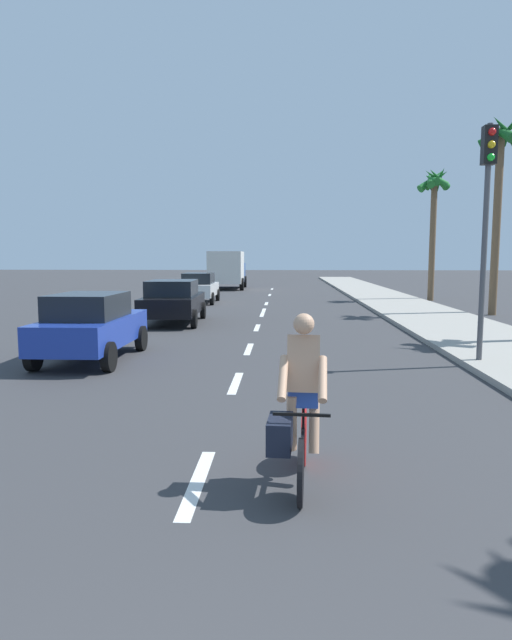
% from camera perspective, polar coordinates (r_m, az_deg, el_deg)
% --- Properties ---
extents(ground_plane, '(160.00, 160.00, 0.00)m').
position_cam_1_polar(ground_plane, '(20.58, 0.41, -0.06)').
color(ground_plane, '#38383A').
extents(sidewalk_strip, '(3.60, 80.00, 0.14)m').
position_cam_1_polar(sidewalk_strip, '(23.25, 17.21, 0.59)').
color(sidewalk_strip, '#9E998E').
rests_on(sidewalk_strip, ground).
extents(lane_stripe_1, '(0.16, 1.80, 0.01)m').
position_cam_1_polar(lane_stripe_1, '(6.09, -6.19, -16.55)').
color(lane_stripe_1, white).
rests_on(lane_stripe_1, ground).
extents(lane_stripe_2, '(0.16, 1.80, 0.01)m').
position_cam_1_polar(lane_stripe_2, '(10.46, -2.14, -6.60)').
color(lane_stripe_2, white).
rests_on(lane_stripe_2, ground).
extents(lane_stripe_3, '(0.16, 1.80, 0.01)m').
position_cam_1_polar(lane_stripe_3, '(14.21, -0.76, -3.06)').
color(lane_stripe_3, white).
rests_on(lane_stripe_3, ground).
extents(lane_stripe_4, '(0.16, 1.80, 0.01)m').
position_cam_1_polar(lane_stripe_4, '(18.47, 0.11, -0.81)').
color(lane_stripe_4, white).
rests_on(lane_stripe_4, ground).
extents(lane_stripe_5, '(0.16, 1.80, 0.01)m').
position_cam_1_polar(lane_stripe_5, '(22.73, 0.66, 0.59)').
color(lane_stripe_5, white).
rests_on(lane_stripe_5, ground).
extents(lane_stripe_6, '(0.16, 1.80, 0.01)m').
position_cam_1_polar(lane_stripe_6, '(24.47, 0.82, 1.02)').
color(lane_stripe_6, white).
rests_on(lane_stripe_6, ground).
extents(lane_stripe_7, '(0.16, 1.80, 0.01)m').
position_cam_1_polar(lane_stripe_7, '(28.03, 1.10, 1.74)').
color(lane_stripe_7, white).
rests_on(lane_stripe_7, ground).
extents(lane_stripe_8, '(0.16, 1.80, 0.01)m').
position_cam_1_polar(lane_stripe_8, '(34.45, 1.45, 2.65)').
color(lane_stripe_8, white).
rests_on(lane_stripe_8, ground).
extents(lane_stripe_9, '(0.16, 1.80, 0.01)m').
position_cam_1_polar(lane_stripe_9, '(40.88, 1.70, 3.28)').
color(lane_stripe_9, white).
rests_on(lane_stripe_9, ground).
extents(cyclist, '(0.63, 1.71, 1.82)m').
position_cam_1_polar(cyclist, '(5.76, 4.45, -9.18)').
color(cyclist, black).
rests_on(cyclist, ground).
extents(parked_car_blue, '(1.81, 3.86, 1.57)m').
position_cam_1_polar(parked_car_blue, '(13.15, -16.94, -0.48)').
color(parked_car_blue, '#1E389E').
rests_on(parked_car_blue, ground).
extents(parked_car_black, '(2.19, 4.47, 1.57)m').
position_cam_1_polar(parked_car_black, '(19.91, -8.70, 2.07)').
color(parked_car_black, black).
rests_on(parked_car_black, ground).
extents(parked_car_white, '(1.89, 3.98, 1.57)m').
position_cam_1_polar(parked_car_white, '(28.63, -6.01, 3.47)').
color(parked_car_white, white).
rests_on(parked_car_white, ground).
extents(delivery_truck, '(2.77, 6.28, 2.80)m').
position_cam_1_polar(delivery_truck, '(41.02, -3.04, 5.38)').
color(delivery_truck, '#23478C').
rests_on(delivery_truck, ground).
extents(palm_tree_far, '(1.87, 1.94, 8.05)m').
position_cam_1_polar(palm_tree_far, '(24.77, 24.23, 14.91)').
color(palm_tree_far, brown).
rests_on(palm_tree_far, ground).
extents(palm_tree_distant, '(1.92, 1.82, 7.35)m').
position_cam_1_polar(palm_tree_distant, '(31.67, 18.20, 12.41)').
color(palm_tree_distant, brown).
rests_on(palm_tree_distant, ground).
extents(traffic_signal, '(0.28, 0.33, 5.20)m').
position_cam_1_polar(traffic_signal, '(12.86, 23.07, 11.50)').
color(traffic_signal, '#4C4C51').
rests_on(traffic_signal, ground).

